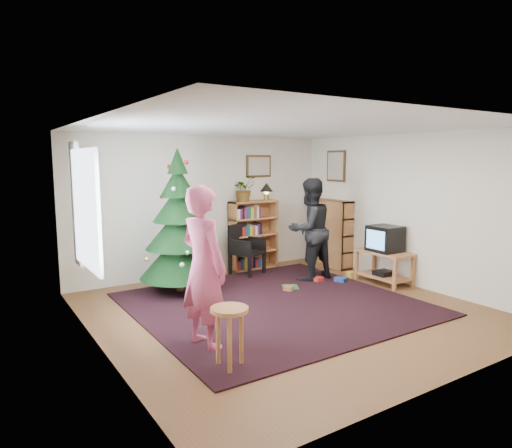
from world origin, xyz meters
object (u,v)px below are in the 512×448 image
bookshelf_right (331,232)px  crt_tv (385,239)px  picture_right (336,166)px  armchair (244,247)px  picture_back (259,166)px  potted_plant (244,189)px  person_by_chair (310,230)px  christmas_tree (179,233)px  tv_stand (384,264)px  stool (230,321)px  person_standing (203,267)px  table_lamp (267,188)px  bookshelf_back (253,234)px

bookshelf_right → crt_tv: bookshelf_right is taller
picture_right → armchair: bearing=169.8°
picture_back → crt_tv: size_ratio=1.12×
potted_plant → person_by_chair: bearing=-65.1°
christmas_tree → armchair: size_ratio=2.48×
tv_stand → stool: size_ratio=1.42×
picture_back → stool: 4.73m
christmas_tree → person_by_chair: bearing=-13.4°
christmas_tree → person_standing: 2.22m
table_lamp → tv_stand: bearing=-65.0°
picture_right → stool: size_ratio=0.95×
tv_stand → crt_tv: crt_tv is taller
person_by_chair → picture_right: bearing=-152.7°
person_standing → stool: bearing=165.3°
bookshelf_right → stool: size_ratio=2.06×
stool → potted_plant: 4.28m
bookshelf_back → crt_tv: 2.46m
table_lamp → bookshelf_right: bearing=-29.9°
picture_back → person_standing: picture_back is taller
stool → person_standing: size_ratio=0.35×
picture_back → crt_tv: picture_back is taller
person_standing → person_by_chair: size_ratio=1.03×
table_lamp → armchair: bearing=-159.0°
picture_right → person_standing: 4.69m
armchair → person_by_chair: (0.72, -0.98, 0.39)m
picture_back → picture_right: 1.51m
crt_tv → table_lamp: (-0.97, 2.10, 0.76)m
person_by_chair → table_lamp: 1.39m
crt_tv → bookshelf_right: bearing=85.2°
picture_back → picture_right: size_ratio=0.92×
bookshelf_right → table_lamp: (-1.10, 0.63, 0.86)m
christmas_tree → armchair: christmas_tree is taller
tv_stand → potted_plant: bearing=125.1°
tv_stand → armchair: bearing=131.4°
bookshelf_right → person_standing: 4.44m
crt_tv → potted_plant: bearing=125.1°
bookshelf_right → table_lamp: bearing=60.1°
stool → person_standing: 0.76m
tv_stand → person_standing: size_ratio=0.50×
table_lamp → person_standing: bearing=-134.1°
picture_back → bookshelf_right: (1.19, -0.77, -1.29)m
bookshelf_back → bookshelf_right: size_ratio=1.00×
armchair → bookshelf_right: bearing=-33.3°
person_standing → picture_back: bearing=-53.4°
person_standing → person_by_chair: bearing=-71.9°
christmas_tree → crt_tv: 3.40m
crt_tv → bookshelf_back: bearing=121.3°
picture_right → crt_tv: size_ratio=1.22×
picture_right → person_standing: size_ratio=0.33×
person_standing → bookshelf_right: bearing=-71.8°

